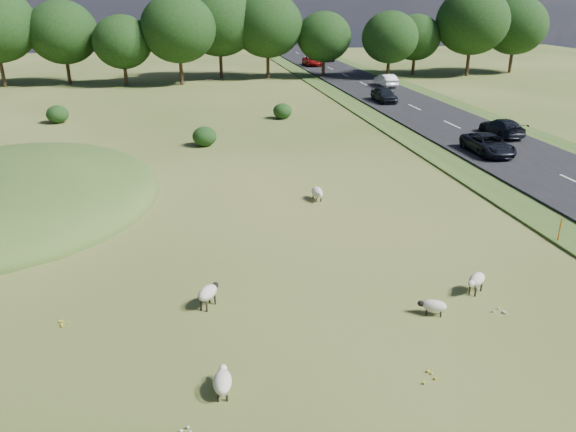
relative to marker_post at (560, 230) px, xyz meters
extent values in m
plane|color=#375119|center=(-13.87, 19.04, -0.60)|extent=(160.00, 160.00, 0.00)
ellipsoid|color=#33561E|center=(-25.87, 11.04, -0.60)|extent=(16.00, 20.00, 4.00)
cube|color=black|center=(6.13, 29.04, -0.47)|extent=(8.00, 150.00, 0.25)
cylinder|color=black|center=(-37.30, 54.58, 1.49)|extent=(0.44, 0.44, 4.18)
cylinder|color=black|center=(-29.80, 55.28, 1.20)|extent=(0.44, 0.44, 3.61)
ellipsoid|color=black|center=(-29.80, 55.28, 5.61)|extent=(8.41, 8.41, 7.57)
cylinder|color=black|center=(-22.68, 52.47, 0.91)|extent=(0.44, 0.44, 3.02)
ellipsoid|color=black|center=(-22.68, 52.47, 4.60)|extent=(7.04, 7.04, 6.34)
cylinder|color=black|center=(-15.95, 52.02, 1.35)|extent=(0.44, 0.44, 3.90)
ellipsoid|color=black|center=(-15.95, 52.02, 6.11)|extent=(9.09, 9.09, 8.18)
cylinder|color=black|center=(-10.62, 56.94, 1.51)|extent=(0.44, 0.44, 4.22)
ellipsoid|color=black|center=(-10.62, 56.94, 6.67)|extent=(9.85, 9.85, 8.86)
cylinder|color=black|center=(-4.42, 55.98, 1.37)|extent=(0.44, 0.44, 3.94)
ellipsoid|color=black|center=(-4.42, 55.98, 6.19)|extent=(9.20, 9.20, 8.28)
cylinder|color=black|center=(3.00, 55.04, 0.94)|extent=(0.44, 0.44, 3.09)
ellipsoid|color=black|center=(3.00, 55.04, 4.72)|extent=(7.20, 7.20, 6.48)
cylinder|color=black|center=(10.90, 51.50, 0.96)|extent=(0.44, 0.44, 3.12)
ellipsoid|color=black|center=(10.90, 51.50, 4.78)|extent=(7.29, 7.29, 6.56)
cylinder|color=black|center=(16.03, 55.29, 0.87)|extent=(0.44, 0.44, 2.93)
ellipsoid|color=black|center=(16.03, 55.29, 4.45)|extent=(6.84, 6.84, 6.16)
cylinder|color=black|center=(22.99, 52.99, 1.48)|extent=(0.44, 0.44, 4.16)
ellipsoid|color=black|center=(22.99, 52.99, 6.57)|extent=(9.71, 9.71, 8.74)
cylinder|color=black|center=(30.68, 54.93, 1.27)|extent=(0.44, 0.44, 3.74)
ellipsoid|color=black|center=(30.68, 54.93, 5.83)|extent=(8.72, 8.72, 7.84)
ellipsoid|color=black|center=(-14.77, 20.65, 0.13)|extent=(1.77, 1.77, 1.45)
ellipsoid|color=black|center=(-7.33, 29.27, 0.10)|extent=(1.70, 1.70, 1.39)
ellipsoid|color=black|center=(-26.95, 31.20, 0.17)|extent=(1.88, 1.88, 1.54)
cylinder|color=#D8590C|center=(0.00, 0.00, 0.00)|extent=(0.06, 0.06, 1.20)
ellipsoid|color=beige|center=(-8.16, -4.73, -0.23)|extent=(0.94, 0.74, 0.43)
ellipsoid|color=black|center=(-8.57, -4.55, -0.20)|extent=(0.33, 0.29, 0.21)
cylinder|color=black|center=(-8.43, -4.73, -0.52)|extent=(0.06, 0.06, 0.16)
cylinder|color=black|center=(-8.34, -4.54, -0.52)|extent=(0.06, 0.06, 0.16)
cylinder|color=black|center=(-7.98, -4.92, -0.52)|extent=(0.06, 0.06, 0.16)
cylinder|color=black|center=(-7.90, -4.73, -0.52)|extent=(0.06, 0.06, 0.16)
ellipsoid|color=beige|center=(-5.95, -3.55, -0.03)|extent=(1.02, 0.94, 0.47)
ellipsoid|color=silver|center=(-6.34, -3.85, 0.00)|extent=(0.37, 0.36, 0.23)
cylinder|color=black|center=(-6.09, -3.80, -0.43)|extent=(0.07, 0.07, 0.33)
cylinder|color=black|center=(-6.23, -3.62, -0.43)|extent=(0.07, 0.07, 0.33)
cylinder|color=black|center=(-5.67, -3.48, -0.43)|extent=(0.07, 0.07, 0.33)
cylinder|color=black|center=(-5.81, -3.30, -0.43)|extent=(0.07, 0.07, 0.33)
ellipsoid|color=beige|center=(-15.89, -2.71, -0.01)|extent=(0.97, 1.07, 0.49)
ellipsoid|color=black|center=(-15.59, -2.29, 0.03)|extent=(0.37, 0.39, 0.25)
cylinder|color=black|center=(-15.82, -2.41, -0.43)|extent=(0.07, 0.07, 0.35)
cylinder|color=black|center=(-15.63, -2.55, -0.43)|extent=(0.07, 0.07, 0.35)
cylinder|color=black|center=(-16.15, -2.86, -0.43)|extent=(0.07, 0.07, 0.35)
cylinder|color=black|center=(-15.95, -3.00, -0.43)|extent=(0.07, 0.07, 0.35)
ellipsoid|color=beige|center=(-15.77, -7.55, -0.17)|extent=(0.63, 1.03, 0.50)
ellipsoid|color=silver|center=(-15.70, -7.03, -0.13)|extent=(0.27, 0.34, 0.25)
cylinder|color=black|center=(-15.85, -7.26, -0.51)|extent=(0.07, 0.07, 0.18)
cylinder|color=black|center=(-15.61, -7.29, -0.51)|extent=(0.07, 0.07, 0.18)
cylinder|color=black|center=(-15.92, -7.82, -0.51)|extent=(0.07, 0.07, 0.18)
cylinder|color=black|center=(-15.68, -7.85, -0.51)|extent=(0.07, 0.07, 0.18)
ellipsoid|color=beige|center=(-9.38, 7.59, -0.14)|extent=(0.61, 1.06, 0.53)
ellipsoid|color=silver|center=(-9.34, 7.03, -0.11)|extent=(0.27, 0.35, 0.26)
cylinder|color=black|center=(-9.23, 7.30, -0.50)|extent=(0.07, 0.07, 0.19)
cylinder|color=black|center=(-9.49, 7.28, -0.50)|extent=(0.07, 0.07, 0.19)
cylinder|color=black|center=(-9.27, 7.90, -0.50)|extent=(0.07, 0.07, 0.19)
cylinder|color=black|center=(-9.52, 7.88, -0.50)|extent=(0.07, 0.07, 0.19)
imported|color=black|center=(8.03, 18.56, 0.31)|extent=(1.86, 4.56, 1.32)
imported|color=white|center=(8.03, 44.34, 0.38)|extent=(1.54, 4.43, 1.46)
imported|color=black|center=(8.03, 72.86, 0.38)|extent=(2.04, 5.01, 1.45)
imported|color=#9C1411|center=(4.23, 66.74, 0.36)|extent=(2.36, 5.11, 1.42)
imported|color=black|center=(4.23, 34.56, 0.40)|extent=(1.76, 4.38, 1.49)
imported|color=black|center=(4.23, 13.86, 0.31)|extent=(2.19, 4.74, 1.32)
camera|label=1|loc=(-16.39, -20.48, 9.85)|focal=35.00mm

